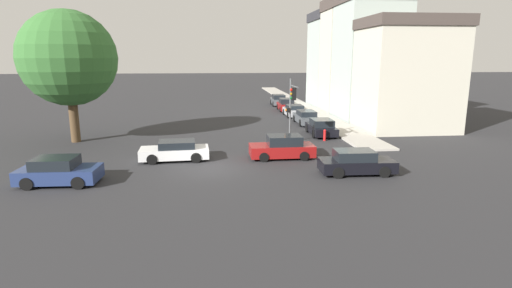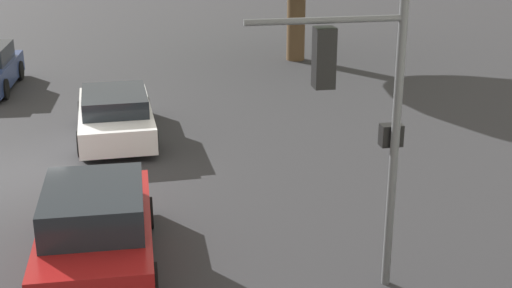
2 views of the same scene
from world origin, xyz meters
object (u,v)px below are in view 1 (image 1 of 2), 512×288
parked_car_4 (278,100)px  crossing_car_0 (175,151)px  crossing_car_1 (282,148)px  parked_car_3 (286,105)px  parked_car_1 (306,117)px  traffic_signal (291,102)px  fire_hydrant (325,135)px  crossing_car_3 (356,163)px  parked_car_0 (321,127)px  street_tree (68,58)px  parked_car_2 (294,111)px  crossing_car_2 (59,171)px

parked_car_4 → crossing_car_0: bearing=159.9°
crossing_car_1 → parked_car_3: size_ratio=0.98×
crossing_car_0 → crossing_car_1: (6.99, -0.14, 0.09)m
crossing_car_1 → parked_car_1: 14.25m
traffic_signal → fire_hydrant: size_ratio=5.37×
crossing_car_3 → parked_car_0: parked_car_0 is taller
traffic_signal → crossing_car_3: bearing=103.6°
traffic_signal → crossing_car_1: size_ratio=1.17×
street_tree → crossing_car_3: bearing=-29.9°
parked_car_0 → parked_car_1: (0.02, 5.91, -0.01)m
crossing_car_0 → parked_car_2: parked_car_2 is taller
crossing_car_3 → crossing_car_0: bearing=160.1°
fire_hydrant → traffic_signal: bearing=-161.6°
crossing_car_0 → fire_hydrant: size_ratio=4.85×
crossing_car_1 → fire_hydrant: bearing=-130.2°
parked_car_3 → parked_car_2: bearing=-177.7°
parked_car_0 → parked_car_3: bearing=1.7°
street_tree → parked_car_3: 26.67m
traffic_signal → crossing_car_0: (-8.34, -4.04, -2.62)m
crossing_car_0 → crossing_car_3: 11.35m
street_tree → crossing_car_2: size_ratio=2.46×
crossing_car_0 → parked_car_4: (11.42, 29.32, 0.09)m
crossing_car_0 → parked_car_3: size_ratio=1.03×
traffic_signal → parked_car_0: bearing=-135.6°
parked_car_4 → parked_car_0: bearing=-178.3°
parked_car_4 → fire_hydrant: size_ratio=4.74×
crossing_car_0 → crossing_car_3: (10.54, -4.20, 0.03)m
parked_car_2 → crossing_car_2: bearing=143.0°
street_tree → parked_car_1: bearing=18.5°
parked_car_0 → crossing_car_3: bearing=175.8°
parked_car_0 → parked_car_4: size_ratio=1.00×
crossing_car_3 → parked_car_4: (0.88, 33.52, 0.05)m
crossing_car_1 → crossing_car_2: (-12.57, -4.31, -0.02)m
fire_hydrant → crossing_car_3: bearing=-94.5°
traffic_signal → crossing_car_0: size_ratio=1.11×
crossing_car_0 → parked_car_1: size_ratio=0.93×
crossing_car_1 → crossing_car_3: crossing_car_1 is taller
parked_car_0 → parked_car_3: parked_car_3 is taller
parked_car_1 → fire_hydrant: 8.32m
parked_car_2 → parked_car_3: 4.87m
crossing_car_2 → parked_car_4: parked_car_4 is taller
crossing_car_1 → parked_car_3: bearing=-101.2°
crossing_car_2 → parked_car_3: bearing=60.7°
street_tree → crossing_car_2: 12.80m
crossing_car_2 → crossing_car_3: (16.13, 0.24, -0.03)m
crossing_car_3 → parked_car_1: bearing=88.2°
parked_car_3 → parked_car_4: 5.75m
crossing_car_2 → fire_hydrant: bearing=31.4°
street_tree → traffic_signal: (16.67, -2.61, -3.20)m
crossing_car_2 → parked_car_3: size_ratio=0.95×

